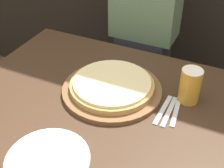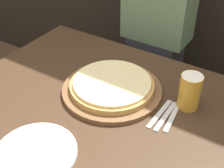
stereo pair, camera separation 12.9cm
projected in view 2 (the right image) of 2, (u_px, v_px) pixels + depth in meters
dining_table at (98, 167)px, 1.46m from camera, size 1.18×0.98×0.75m
pizza_on_board at (112, 87)px, 1.30m from camera, size 0.42×0.42×0.06m
beer_glass at (190, 90)px, 1.19m from camera, size 0.08×0.08×0.14m
dinner_plate at (36, 153)px, 1.03m from camera, size 0.28×0.28×0.02m
fork at (160, 114)px, 1.20m from camera, size 0.02×0.19×0.00m
dinner_knife at (166, 116)px, 1.19m from camera, size 0.02×0.19×0.00m
spoon at (172, 118)px, 1.18m from camera, size 0.04×0.16×0.00m
diner_person at (155, 46)px, 1.78m from camera, size 0.35×0.21×1.36m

